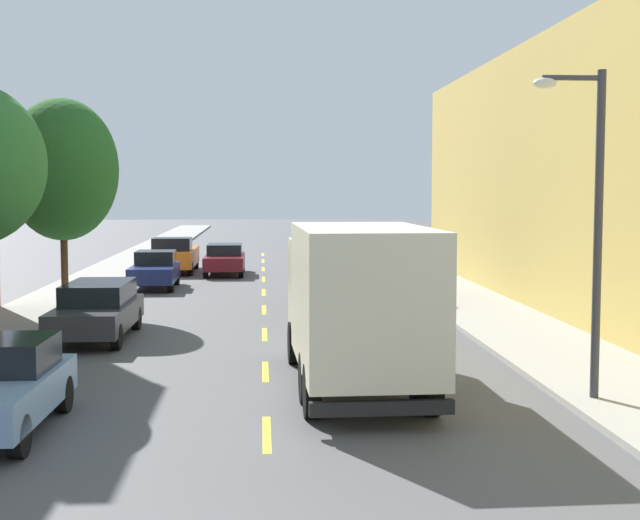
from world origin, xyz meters
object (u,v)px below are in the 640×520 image
object	(u,v)px
parked_hatchback_navy	(155,270)
parked_wagon_red	(326,237)
parked_wagon_silver	(367,263)
parked_wagon_charcoal	(97,309)
parked_pickup_forest	(345,248)
moving_burgundy_sedan	(225,259)
street_lamp	(590,207)
delivery_box_truck	(356,297)
parked_pickup_orange	(174,255)
street_tree_third	(62,170)
parked_suv_black	(388,274)

from	to	relation	value
parked_hatchback_navy	parked_wagon_red	bearing A→B (deg)	69.27
parked_hatchback_navy	parked_wagon_silver	distance (m)	9.11
parked_wagon_red	parked_wagon_charcoal	distance (m)	35.89
parked_pickup_forest	moving_burgundy_sedan	size ratio (longest dim) A/B	1.19
street_lamp	parked_wagon_charcoal	world-z (taller)	street_lamp
delivery_box_truck	parked_pickup_orange	size ratio (longest dim) A/B	1.33
parked_wagon_silver	parked_wagon_charcoal	xyz separation A→B (m)	(-8.97, -14.15, 0.00)
parked_wagon_silver	parked_pickup_orange	size ratio (longest dim) A/B	0.89
moving_burgundy_sedan	street_lamp	bearing A→B (deg)	-73.26
parked_wagon_red	parked_wagon_charcoal	world-z (taller)	same
street_lamp	parked_wagon_charcoal	size ratio (longest dim) A/B	1.27
parked_wagon_silver	moving_burgundy_sedan	distance (m)	7.21
street_tree_third	parked_pickup_orange	bearing A→B (deg)	81.34
parked_suv_black	moving_burgundy_sedan	xyz separation A→B (m)	(-6.24, 10.24, -0.24)
parked_pickup_forest	parked_wagon_charcoal	bearing A→B (deg)	-110.90
parked_wagon_red	street_tree_third	bearing A→B (deg)	-109.59
parked_wagon_red	parked_suv_black	world-z (taller)	parked_suv_black
parked_wagon_silver	parked_wagon_red	bearing A→B (deg)	90.71
parked_wagon_silver	moving_burgundy_sedan	world-z (taller)	parked_wagon_silver
street_lamp	parked_wagon_silver	size ratio (longest dim) A/B	1.28
parked_pickup_forest	parked_wagon_red	bearing A→B (deg)	90.93
parked_suv_black	parked_wagon_silver	bearing A→B (deg)	89.57
street_lamp	parked_hatchback_navy	xyz separation A→B (m)	(-10.31, 20.07, -2.92)
street_lamp	parked_wagon_red	bearing A→B (deg)	92.27
street_tree_third	parked_suv_black	size ratio (longest dim) A/B	1.40
parked_hatchback_navy	parked_pickup_forest	distance (m)	14.28
delivery_box_truck	parked_pickup_orange	distance (m)	26.18
parked_wagon_charcoal	parked_pickup_orange	size ratio (longest dim) A/B	0.89
parked_pickup_forest	parked_suv_black	world-z (taller)	parked_suv_black
street_lamp	parked_wagon_silver	distance (m)	22.40
street_tree_third	parked_hatchback_navy	bearing A→B (deg)	74.16
parked_wagon_silver	delivery_box_truck	bearing A→B (deg)	-97.40
parked_pickup_forest	parked_pickup_orange	distance (m)	9.72
parked_wagon_charcoal	moving_burgundy_sedan	world-z (taller)	parked_wagon_charcoal
street_tree_third	parked_suv_black	bearing A→B (deg)	13.03
street_lamp	moving_burgundy_sedan	bearing A→B (deg)	106.74
parked_wagon_charcoal	parked_wagon_red	bearing A→B (deg)	75.95
delivery_box_truck	parked_hatchback_navy	distance (m)	19.60
delivery_box_truck	moving_burgundy_sedan	bearing A→B (deg)	98.48
delivery_box_truck	parked_wagon_charcoal	world-z (taller)	delivery_box_truck
parked_wagon_red	parked_pickup_orange	xyz separation A→B (m)	(-8.50, -15.88, 0.02)
parked_wagon_charcoal	parked_pickup_forest	size ratio (longest dim) A/B	0.88
parked_hatchback_navy	parked_wagon_red	xyz separation A→B (m)	(8.61, 22.77, 0.05)
delivery_box_truck	parked_pickup_forest	distance (m)	29.94
parked_wagon_red	delivery_box_truck	bearing A→B (deg)	-93.36
parked_hatchback_navy	parked_pickup_forest	world-z (taller)	parked_pickup_forest
parked_hatchback_navy	parked_pickup_forest	size ratio (longest dim) A/B	0.75
street_lamp	parked_wagon_charcoal	distance (m)	13.45
parked_wagon_silver	parked_hatchback_navy	bearing A→B (deg)	-166.71
parked_wagon_red	moving_burgundy_sedan	world-z (taller)	parked_wagon_red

